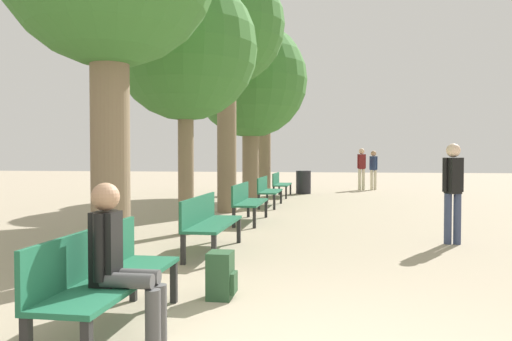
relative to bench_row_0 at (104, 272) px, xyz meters
name	(u,v)px	position (x,y,z in m)	size (l,w,h in m)	color
bench_row_0	(104,272)	(0.00, 0.00, 0.00)	(0.50, 1.81, 0.82)	#1E6042
bench_row_1	(208,219)	(0.00, 3.37, 0.00)	(0.50, 1.81, 0.82)	#1E6042
bench_row_2	(247,199)	(0.00, 6.75, 0.00)	(0.50, 1.81, 0.82)	#1E6042
bench_row_3	(267,189)	(0.00, 10.12, 0.00)	(0.50, 1.81, 0.82)	#1E6042
bench_row_4	(280,183)	(0.00, 13.49, 0.00)	(0.50, 1.81, 0.82)	#1E6042
tree_row_1	(185,50)	(-0.82, 4.99, 2.85)	(2.61, 2.61, 4.66)	#7A664C
tree_row_2	(227,30)	(-0.82, 8.53, 4.09)	(2.93, 2.93, 6.13)	#7A664C
tree_row_3	(250,82)	(-0.82, 12.18, 3.32)	(3.66, 3.66, 5.68)	#7A664C
tree_row_4	(264,69)	(-0.82, 15.35, 4.29)	(2.91, 2.91, 6.37)	#7A664C
person_seated	(120,258)	(0.23, -0.21, 0.16)	(0.56, 0.32, 1.22)	#4C4C4C
backpack	(221,275)	(0.72, 1.08, -0.26)	(0.28, 0.28, 0.47)	#284C2D
pedestrian_near	(453,187)	(3.72, 4.63, 0.44)	(0.33, 0.28, 1.62)	#384260
pedestrian_mid	(362,166)	(3.00, 17.35, 0.50)	(0.35, 0.25, 1.73)	beige
pedestrian_far	(373,167)	(3.50, 17.56, 0.45)	(0.33, 0.28, 1.63)	beige
trash_bin	(303,182)	(0.73, 14.96, -0.06)	(0.55, 0.55, 0.86)	#232328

